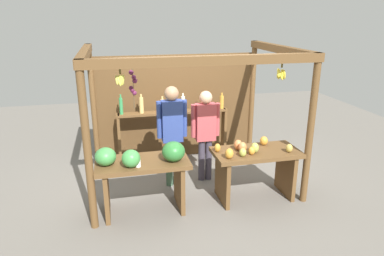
{
  "coord_description": "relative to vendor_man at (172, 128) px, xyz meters",
  "views": [
    {
      "loc": [
        -1.17,
        -5.29,
        2.71
      ],
      "look_at": [
        0.0,
        -0.22,
        0.99
      ],
      "focal_mm": 32.8,
      "sensor_mm": 36.0,
      "label": 1
    }
  ],
  "objects": [
    {
      "name": "ground_plane",
      "position": [
        0.3,
        0.13,
        -1.0
      ],
      "size": [
        12.0,
        12.0,
        0.0
      ],
      "primitive_type": "plane",
      "color": "slate",
      "rests_on": "ground"
    },
    {
      "name": "market_stall",
      "position": [
        0.3,
        0.61,
        0.31
      ],
      "size": [
        3.17,
        2.27,
        2.21
      ],
      "color": "brown",
      "rests_on": "ground"
    },
    {
      "name": "fruit_counter_left",
      "position": [
        -0.54,
        -0.72,
        -0.31
      ],
      "size": [
        1.31,
        0.65,
        1.05
      ],
      "color": "brown",
      "rests_on": "ground"
    },
    {
      "name": "fruit_counter_right",
      "position": [
        1.12,
        -0.69,
        -0.41
      ],
      "size": [
        1.28,
        0.64,
        0.93
      ],
      "color": "brown",
      "rests_on": "ground"
    },
    {
      "name": "bottle_shelf_unit",
      "position": [
        0.18,
        0.94,
        -0.19
      ],
      "size": [
        2.04,
        0.22,
        1.36
      ],
      "color": "brown",
      "rests_on": "ground"
    },
    {
      "name": "vendor_man",
      "position": [
        0.0,
        0.0,
        0.0
      ],
      "size": [
        0.48,
        0.22,
        1.65
      ],
      "rotation": [
        0.0,
        0.0,
        -0.09
      ],
      "color": "#3D5B42",
      "rests_on": "ground"
    },
    {
      "name": "vendor_woman",
      "position": [
        0.56,
        0.08,
        -0.08
      ],
      "size": [
        0.48,
        0.21,
        1.54
      ],
      "rotation": [
        0.0,
        0.0,
        0.06
      ],
      "color": "#3B3542",
      "rests_on": "ground"
    }
  ]
}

